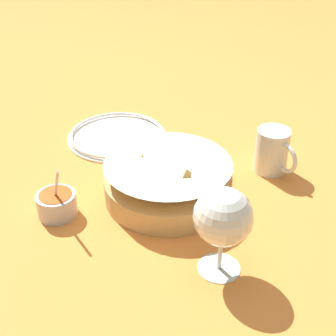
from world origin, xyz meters
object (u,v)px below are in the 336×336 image
at_px(food_basket, 169,182).
at_px(wine_glass, 223,219).
at_px(side_plate, 117,135).
at_px(beer_mug, 272,152).
at_px(sauce_cup, 57,203).

xyz_separation_m(food_basket, wine_glass, (0.21, -0.03, 0.07)).
bearing_deg(food_basket, wine_glass, -8.64).
bearing_deg(side_plate, food_basket, -3.81).
bearing_deg(wine_glass, beer_mug, 123.85).
xyz_separation_m(food_basket, beer_mug, (0.03, 0.24, 0.01)).
xyz_separation_m(sauce_cup, side_plate, (-0.21, 0.22, -0.02)).
relative_size(food_basket, sauce_cup, 2.08).
distance_m(beer_mug, side_plate, 0.37).
bearing_deg(sauce_cup, beer_mug, 78.47).
xyz_separation_m(sauce_cup, wine_glass, (0.27, 0.17, 0.08)).
bearing_deg(beer_mug, side_plate, -143.77).
height_order(sauce_cup, wine_glass, wine_glass).
height_order(sauce_cup, side_plate, sauce_cup).
height_order(food_basket, beer_mug, beer_mug).
height_order(food_basket, wine_glass, wine_glass).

